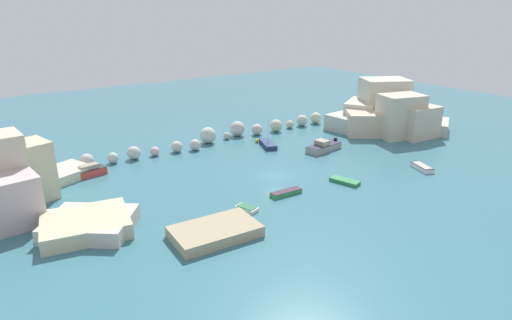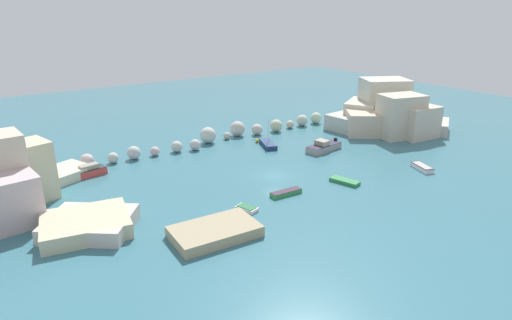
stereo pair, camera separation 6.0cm
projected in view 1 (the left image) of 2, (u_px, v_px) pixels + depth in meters
name	position (u px, v px, depth m)	size (l,w,h in m)	color
cove_water	(275.00, 176.00, 57.79)	(160.00, 160.00, 0.00)	#39717F
cliff_headland_right	(386.00, 114.00, 78.12)	(19.93, 18.37, 8.70)	beige
rock_breakwater	(229.00, 134.00, 73.13)	(44.48, 5.09, 2.63)	beige
stone_dock	(215.00, 231.00, 42.50)	(8.34, 5.08, 1.08)	tan
channel_buoy	(257.00, 141.00, 71.91)	(0.62, 0.62, 0.62)	gold
moored_boat_0	(81.00, 174.00, 57.04)	(6.91, 2.81, 1.55)	#CA413B
moored_boat_1	(247.00, 208.00, 48.01)	(2.00, 2.69, 0.50)	white
moored_boat_2	(268.00, 144.00, 69.88)	(3.33, 5.05, 4.55)	navy
moored_boat_3	(324.00, 147.00, 67.74)	(6.45, 3.16, 1.78)	gray
moored_boat_4	(286.00, 193.00, 51.98)	(4.04, 1.29, 0.55)	#338E48
moored_boat_5	(345.00, 181.00, 55.51)	(2.38, 4.00, 0.46)	#2E8548
moored_boat_6	(422.00, 167.00, 59.99)	(2.50, 3.91, 0.66)	white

